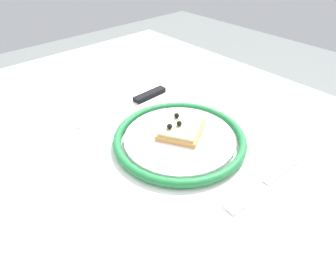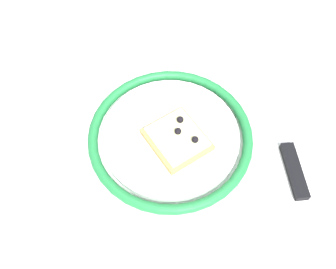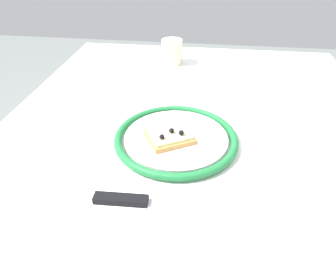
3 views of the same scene
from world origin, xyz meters
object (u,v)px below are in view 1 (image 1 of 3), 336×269
Objects in this scene: dining_table at (167,184)px; knife at (139,100)px; plate at (179,138)px; fork at (268,181)px; pizza_slice_near at (181,128)px.

dining_table is 4.97× the size of knife.
knife is (0.18, -0.04, -0.00)m from plate.
fork is (-0.35, 0.00, -0.00)m from knife.
knife is 1.19× the size of fork.
pizza_slice_near reaches higher than plate.
plate is at bearing 120.58° from pizza_slice_near.
knife is at bearing -8.47° from pizza_slice_near.
pizza_slice_near is at bearing 171.53° from knife.
knife is (0.18, -0.07, 0.10)m from dining_table.
knife is 0.35m from fork.
dining_table is 0.22m from knife.
plate is at bearing -87.02° from dining_table.
plate is at bearing 11.20° from fork.
fork is at bearing -158.63° from dining_table.
pizza_slice_near is 0.48× the size of knife.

